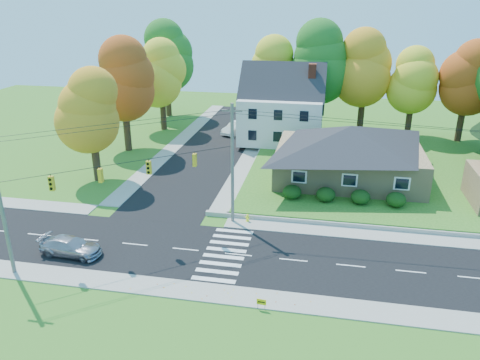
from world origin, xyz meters
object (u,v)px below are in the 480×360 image
at_px(silver_sedan, 71,246).
at_px(fire_hydrant, 247,218).
at_px(ranch_house, 349,152).
at_px(white_car, 236,128).

height_order(silver_sedan, fire_hydrant, silver_sedan).
bearing_deg(ranch_house, white_car, 132.90).
distance_m(ranch_house, white_car, 21.51).
bearing_deg(white_car, ranch_house, -23.87).
height_order(ranch_house, white_car, ranch_house).
bearing_deg(fire_hydrant, silver_sedan, -146.60).
distance_m(silver_sedan, white_car, 34.35).
xyz_separation_m(silver_sedan, white_car, (5.36, 33.93, 0.14)).
xyz_separation_m(silver_sedan, fire_hydrant, (11.62, 7.66, -0.35)).
bearing_deg(fire_hydrant, white_car, 103.42).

